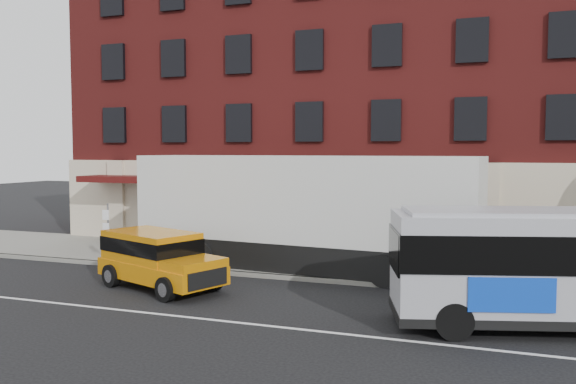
% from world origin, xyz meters
% --- Properties ---
extents(ground, '(120.00, 120.00, 0.00)m').
position_xyz_m(ground, '(0.00, 0.00, 0.00)').
color(ground, black).
rests_on(ground, ground).
extents(sidewalk, '(60.00, 6.00, 0.15)m').
position_xyz_m(sidewalk, '(0.00, 9.00, 0.07)').
color(sidewalk, gray).
rests_on(sidewalk, ground).
extents(kerb, '(60.00, 0.25, 0.15)m').
position_xyz_m(kerb, '(0.00, 6.00, 0.07)').
color(kerb, gray).
rests_on(kerb, ground).
extents(lane_line, '(60.00, 0.12, 0.01)m').
position_xyz_m(lane_line, '(0.00, 0.50, 0.01)').
color(lane_line, silver).
rests_on(lane_line, ground).
extents(building, '(30.00, 12.10, 15.00)m').
position_xyz_m(building, '(-0.01, 16.92, 7.58)').
color(building, maroon).
rests_on(building, sidewalk).
extents(sign_pole, '(0.30, 0.20, 2.50)m').
position_xyz_m(sign_pole, '(-8.50, 6.15, 1.45)').
color(sign_pole, slate).
rests_on(sign_pole, ground).
extents(yellow_suv, '(5.07, 3.52, 1.90)m').
position_xyz_m(yellow_suv, '(-4.38, 3.30, 1.09)').
color(yellow_suv, orange).
rests_on(yellow_suv, ground).
extents(shipping_container, '(13.51, 3.83, 4.44)m').
position_xyz_m(shipping_container, '(-0.70, 7.54, 2.20)').
color(shipping_container, black).
rests_on(shipping_container, ground).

